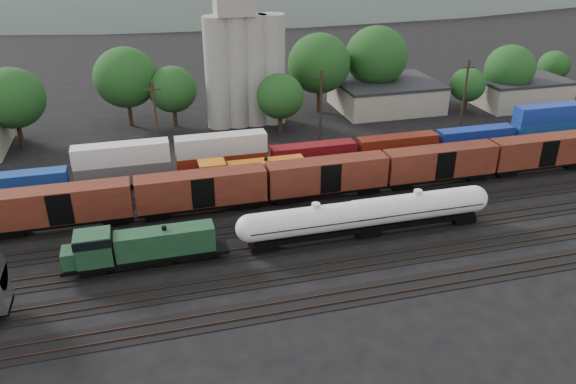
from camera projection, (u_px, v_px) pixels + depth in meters
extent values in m
plane|color=black|center=(280.00, 224.00, 64.12)|extent=(600.00, 600.00, 0.00)
cube|color=black|center=(321.00, 301.00, 51.06)|extent=(180.00, 3.20, 0.08)
cube|color=#382319|center=(324.00, 305.00, 50.41)|extent=(180.00, 0.08, 0.16)
cube|color=#382319|center=(319.00, 296.00, 51.65)|extent=(180.00, 0.08, 0.16)
cube|color=black|center=(305.00, 271.00, 55.41)|extent=(180.00, 3.20, 0.08)
cube|color=#382319|center=(307.00, 275.00, 54.75)|extent=(180.00, 0.08, 0.16)
cube|color=#382319|center=(303.00, 267.00, 56.00)|extent=(180.00, 0.08, 0.16)
cube|color=black|center=(292.00, 246.00, 59.76)|extent=(180.00, 3.20, 0.08)
cube|color=#382319|center=(293.00, 249.00, 59.10)|extent=(180.00, 0.08, 0.16)
cube|color=#382319|center=(290.00, 242.00, 60.35)|extent=(180.00, 0.08, 0.16)
cube|color=black|center=(280.00, 224.00, 64.10)|extent=(180.00, 3.20, 0.08)
cube|color=#382319|center=(281.00, 226.00, 63.45)|extent=(180.00, 0.08, 0.16)
cube|color=#382319|center=(278.00, 221.00, 64.69)|extent=(180.00, 0.08, 0.16)
cube|color=black|center=(270.00, 205.00, 68.45)|extent=(180.00, 3.20, 0.08)
cube|color=#382319|center=(271.00, 207.00, 67.79)|extent=(180.00, 0.08, 0.16)
cube|color=#382319|center=(268.00, 202.00, 69.04)|extent=(180.00, 0.08, 0.16)
cube|color=black|center=(261.00, 188.00, 72.80)|extent=(180.00, 3.20, 0.08)
cube|color=#382319|center=(262.00, 190.00, 72.14)|extent=(180.00, 0.08, 0.16)
cube|color=#382319|center=(259.00, 185.00, 73.39)|extent=(180.00, 0.08, 0.16)
cube|color=black|center=(253.00, 173.00, 77.14)|extent=(180.00, 3.20, 0.08)
cube|color=#382319|center=(254.00, 175.00, 76.49)|extent=(180.00, 0.08, 0.16)
cube|color=#382319|center=(252.00, 171.00, 77.73)|extent=(180.00, 0.08, 0.16)
cube|color=black|center=(147.00, 256.00, 55.71)|extent=(16.07, 2.74, 0.38)
cube|color=black|center=(148.00, 260.00, 55.89)|extent=(4.73, 2.08, 0.76)
cube|color=#1A3E23|center=(165.00, 241.00, 55.53)|extent=(9.64, 2.27, 2.55)
cube|color=#1A3E23|center=(94.00, 248.00, 53.80)|extent=(3.40, 2.74, 3.12)
cube|color=black|center=(92.00, 239.00, 53.37)|extent=(3.50, 2.84, 0.85)
cube|color=#1A3E23|center=(70.00, 257.00, 53.58)|extent=(1.51, 2.27, 1.70)
cylinder|color=black|center=(164.00, 228.00, 54.91)|extent=(0.47, 0.47, 0.47)
cube|color=black|center=(94.00, 269.00, 54.75)|extent=(2.46, 1.89, 0.66)
cube|color=black|center=(199.00, 254.00, 57.19)|extent=(2.46, 1.89, 0.66)
cylinder|color=white|center=(316.00, 220.00, 59.15)|extent=(14.22, 2.93, 2.93)
sphere|color=white|center=(250.00, 228.00, 57.46)|extent=(2.93, 2.93, 2.93)
sphere|color=white|center=(378.00, 211.00, 60.83)|extent=(2.93, 2.93, 2.93)
cylinder|color=white|center=(316.00, 206.00, 58.42)|extent=(0.91, 0.91, 0.50)
cube|color=black|center=(316.00, 220.00, 59.15)|extent=(14.54, 3.07, 0.08)
cube|color=black|center=(315.00, 233.00, 59.85)|extent=(13.73, 2.22, 0.50)
cube|color=black|center=(262.00, 245.00, 58.73)|extent=(2.63, 2.02, 0.71)
cube|color=black|center=(366.00, 231.00, 61.49)|extent=(2.63, 2.02, 0.71)
cylinder|color=white|center=(416.00, 206.00, 61.90)|extent=(14.42, 2.97, 2.97)
sphere|color=white|center=(355.00, 214.00, 60.19)|extent=(2.97, 2.97, 2.97)
sphere|color=white|center=(474.00, 198.00, 63.60)|extent=(2.97, 2.97, 2.97)
cylinder|color=white|center=(418.00, 192.00, 61.16)|extent=(0.92, 0.92, 0.51)
cube|color=black|center=(416.00, 206.00, 61.90)|extent=(14.74, 3.11, 0.08)
cube|color=black|center=(415.00, 219.00, 62.61)|extent=(13.93, 2.25, 0.51)
cube|color=black|center=(365.00, 231.00, 61.48)|extent=(2.66, 2.05, 0.72)
cube|color=black|center=(461.00, 217.00, 64.27)|extent=(2.66, 2.05, 0.72)
cube|color=black|center=(251.00, 181.00, 72.01)|extent=(16.45, 2.65, 0.37)
cube|color=black|center=(251.00, 184.00, 72.19)|extent=(4.57, 2.01, 0.73)
cube|color=orange|center=(266.00, 169.00, 71.86)|extent=(9.87, 2.19, 2.47)
cube|color=orange|center=(212.00, 173.00, 70.11)|extent=(3.29, 2.65, 3.02)
cube|color=black|center=(212.00, 166.00, 69.69)|extent=(3.38, 2.74, 0.82)
cube|color=orange|center=(194.00, 180.00, 69.86)|extent=(1.46, 2.19, 1.64)
cylinder|color=black|center=(266.00, 159.00, 71.27)|extent=(0.46, 0.46, 0.46)
cube|color=black|center=(211.00, 190.00, 71.02)|extent=(2.38, 1.83, 0.64)
cube|color=black|center=(291.00, 181.00, 73.51)|extent=(2.38, 1.83, 0.64)
cube|color=black|center=(64.00, 221.00, 62.38)|extent=(15.00, 2.60, 0.40)
cube|color=#582115|center=(61.00, 204.00, 61.47)|extent=(15.00, 2.90, 3.80)
cube|color=black|center=(203.00, 204.00, 66.03)|extent=(15.00, 2.60, 0.40)
cube|color=#582115|center=(202.00, 188.00, 65.12)|extent=(15.00, 2.90, 3.80)
cube|color=black|center=(327.00, 190.00, 69.68)|extent=(15.00, 2.60, 0.40)
cube|color=#582115|center=(327.00, 174.00, 68.76)|extent=(15.00, 2.90, 3.80)
cube|color=black|center=(438.00, 176.00, 73.32)|extent=(15.00, 2.60, 0.40)
cube|color=#582115|center=(440.00, 162.00, 72.41)|extent=(15.00, 2.90, 3.80)
cube|color=black|center=(539.00, 164.00, 76.97)|extent=(15.00, 2.60, 0.40)
cube|color=#582115|center=(542.00, 150.00, 76.06)|extent=(15.00, 2.90, 3.80)
cube|color=black|center=(253.00, 170.00, 76.94)|extent=(160.00, 2.60, 0.60)
cube|color=navy|center=(17.00, 183.00, 69.22)|extent=(12.00, 2.40, 2.60)
cube|color=#4F5153|center=(124.00, 172.00, 72.25)|extent=(12.00, 2.40, 2.60)
cube|color=silver|center=(121.00, 154.00, 71.12)|extent=(12.00, 2.40, 2.60)
cube|color=maroon|center=(222.00, 162.00, 75.28)|extent=(12.00, 2.40, 2.60)
cube|color=beige|center=(221.00, 144.00, 74.15)|extent=(12.00, 2.40, 2.60)
cube|color=maroon|center=(313.00, 153.00, 78.31)|extent=(12.00, 2.40, 2.60)
cube|color=maroon|center=(397.00, 144.00, 81.34)|extent=(12.00, 2.40, 2.60)
cube|color=navy|center=(475.00, 136.00, 84.37)|extent=(12.00, 2.40, 2.60)
cube|color=navy|center=(548.00, 129.00, 87.40)|extent=(12.00, 2.40, 2.60)
cube|color=navy|center=(551.00, 113.00, 86.27)|extent=(12.00, 2.40, 2.60)
cylinder|color=gray|center=(218.00, 73.00, 91.28)|extent=(4.40, 4.40, 18.00)
cylinder|color=gray|center=(237.00, 72.00, 91.99)|extent=(4.40, 4.40, 18.00)
cylinder|color=gray|center=(254.00, 71.00, 92.70)|extent=(4.40, 4.40, 18.00)
cylinder|color=gray|center=(272.00, 70.00, 93.41)|extent=(4.40, 4.40, 18.00)
cube|color=#9E937F|center=(386.00, 96.00, 103.26)|extent=(18.00, 14.00, 4.60)
cube|color=#232326|center=(387.00, 82.00, 102.15)|extent=(18.36, 14.28, 0.50)
cube|color=#9E937F|center=(520.00, 93.00, 104.83)|extent=(16.00, 10.00, 4.60)
cube|color=#232326|center=(523.00, 80.00, 103.73)|extent=(16.32, 10.20, 0.50)
cylinder|color=black|center=(21.00, 135.00, 85.83)|extent=(0.70, 0.70, 3.50)
ellipsoid|color=#1F4D1C|center=(12.00, 98.00, 83.29)|extent=(9.50, 9.50, 9.00)
cylinder|color=black|center=(130.00, 115.00, 94.43)|extent=(0.70, 0.70, 3.81)
ellipsoid|color=#1F4D1C|center=(126.00, 77.00, 91.66)|extent=(10.33, 10.33, 9.79)
cylinder|color=black|center=(175.00, 118.00, 94.35)|extent=(0.70, 0.70, 2.94)
ellipsoid|color=#1F4D1C|center=(173.00, 89.00, 92.21)|extent=(7.97, 7.97, 7.55)
cylinder|color=black|center=(280.00, 124.00, 91.65)|extent=(0.70, 0.70, 2.79)
ellipsoid|color=#1F4D1C|center=(280.00, 96.00, 89.62)|extent=(7.58, 7.58, 7.18)
cylinder|color=black|center=(318.00, 101.00, 101.34)|extent=(0.70, 0.70, 4.05)
ellipsoid|color=#1F4D1C|center=(319.00, 63.00, 98.38)|extent=(11.00, 11.00, 10.43)
cylinder|color=black|center=(374.00, 94.00, 105.40)|extent=(0.70, 0.70, 4.20)
ellipsoid|color=#1F4D1C|center=(376.00, 56.00, 102.34)|extent=(11.39, 11.39, 10.79)
cylinder|color=black|center=(465.00, 106.00, 101.57)|extent=(0.70, 0.70, 2.32)
ellipsoid|color=#1F4D1C|center=(468.00, 85.00, 99.88)|extent=(6.30, 6.30, 5.97)
cylinder|color=black|center=(505.00, 98.00, 104.47)|extent=(0.70, 0.70, 3.29)
ellipsoid|color=#1F4D1C|center=(510.00, 69.00, 102.08)|extent=(8.92, 8.92, 8.45)
cylinder|color=black|center=(550.00, 84.00, 115.16)|extent=(0.70, 0.70, 2.29)
ellipsoid|color=#1F4D1C|center=(554.00, 66.00, 113.49)|extent=(6.22, 6.22, 5.89)
cylinder|color=black|center=(156.00, 123.00, 77.80)|extent=(0.36, 0.36, 12.00)
cube|color=black|center=(153.00, 89.00, 75.72)|extent=(2.20, 0.18, 0.18)
cylinder|color=black|center=(321.00, 110.00, 83.48)|extent=(0.36, 0.36, 12.00)
cube|color=black|center=(322.00, 78.00, 81.40)|extent=(2.20, 0.18, 0.18)
cylinder|color=black|center=(464.00, 98.00, 89.17)|extent=(0.36, 0.36, 12.00)
cube|color=black|center=(468.00, 68.00, 87.08)|extent=(2.20, 0.18, 0.18)
ellipsoid|color=#59665B|center=(233.00, 31.00, 309.49)|extent=(520.00, 286.00, 130.00)
ellipsoid|color=#59665B|center=(571.00, 7.00, 359.29)|extent=(400.00, 220.00, 100.00)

